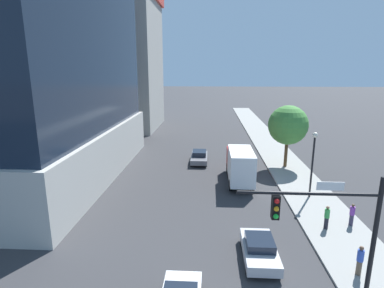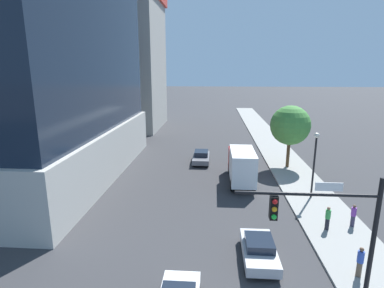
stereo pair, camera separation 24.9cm
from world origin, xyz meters
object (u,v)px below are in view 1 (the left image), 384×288
at_px(construction_building, 118,50).
at_px(car_silver, 259,249).
at_px(traffic_light_pole, 331,224).
at_px(box_truck, 240,164).
at_px(pedestrian_green_shirt, 327,217).
at_px(car_gray, 199,157).
at_px(street_lamp, 313,155).
at_px(street_tree, 288,125).
at_px(pedestrian_blue_shirt, 360,260).
at_px(pedestrian_purple_shirt, 352,214).

distance_m(construction_building, car_silver, 48.27).
relative_size(traffic_light_pole, box_truck, 0.90).
bearing_deg(pedestrian_green_shirt, car_gray, 120.86).
xyz_separation_m(traffic_light_pole, pedestrian_green_shirt, (2.99, 7.77, -3.54)).
bearing_deg(box_truck, traffic_light_pole, -82.73).
height_order(street_lamp, pedestrian_green_shirt, street_lamp).
relative_size(construction_building, box_truck, 4.66).
bearing_deg(street_tree, car_silver, -107.59).
xyz_separation_m(traffic_light_pole, pedestrian_blue_shirt, (2.93, 2.84, -3.53)).
relative_size(traffic_light_pole, pedestrian_blue_shirt, 3.86).
bearing_deg(pedestrian_purple_shirt, box_truck, 130.07).
distance_m(pedestrian_green_shirt, pedestrian_blue_shirt, 4.93).
height_order(traffic_light_pole, street_tree, street_tree).
bearing_deg(car_silver, pedestrian_green_shirt, 35.33).
height_order(car_silver, pedestrian_blue_shirt, pedestrian_blue_shirt).
distance_m(traffic_light_pole, pedestrian_green_shirt, 9.05).
bearing_deg(car_silver, traffic_light_pole, -62.62).
height_order(pedestrian_green_shirt, pedestrian_blue_shirt, pedestrian_blue_shirt).
bearing_deg(car_silver, pedestrian_purple_shirt, 30.89).
distance_m(traffic_light_pole, pedestrian_blue_shirt, 5.40).
distance_m(street_tree, box_truck, 8.21).
bearing_deg(pedestrian_blue_shirt, street_tree, 88.29).
xyz_separation_m(construction_building, box_truck, (19.97, -29.11, -12.42)).
height_order(box_truck, pedestrian_green_shirt, box_truck).
bearing_deg(traffic_light_pole, pedestrian_purple_shirt, 59.46).
distance_m(street_lamp, pedestrian_purple_shirt, 5.89).
distance_m(street_lamp, street_tree, 8.71).
height_order(car_silver, pedestrian_purple_shirt, pedestrian_purple_shirt).
distance_m(street_lamp, box_truck, 6.97).
bearing_deg(traffic_light_pole, pedestrian_green_shirt, 68.97).
bearing_deg(street_tree, box_truck, -137.55).
height_order(construction_building, pedestrian_green_shirt, construction_building).
distance_m(street_tree, pedestrian_blue_shirt, 19.52).
relative_size(car_silver, pedestrian_purple_shirt, 2.57).
relative_size(street_tree, box_truck, 0.96).
bearing_deg(car_gray, pedestrian_purple_shirt, -53.08).
distance_m(car_gray, box_truck, 7.92).
bearing_deg(construction_building, street_lamp, -51.76).
bearing_deg(street_lamp, pedestrian_purple_shirt, -74.50).
bearing_deg(traffic_light_pole, box_truck, 97.27).
xyz_separation_m(box_truck, pedestrian_blue_shirt, (5.08, -13.95, -0.91)).
xyz_separation_m(street_tree, box_truck, (-5.65, -5.17, -2.97)).
xyz_separation_m(traffic_light_pole, street_tree, (3.51, 21.96, 0.36)).
height_order(street_lamp, car_gray, street_lamp).
bearing_deg(pedestrian_green_shirt, pedestrian_blue_shirt, -90.62).
bearing_deg(car_silver, car_gray, 102.31).
bearing_deg(construction_building, box_truck, -55.55).
relative_size(street_lamp, car_silver, 1.37).
bearing_deg(pedestrian_green_shirt, street_lamp, 83.99).
xyz_separation_m(construction_building, pedestrian_blue_shirt, (25.05, -43.06, -13.33)).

